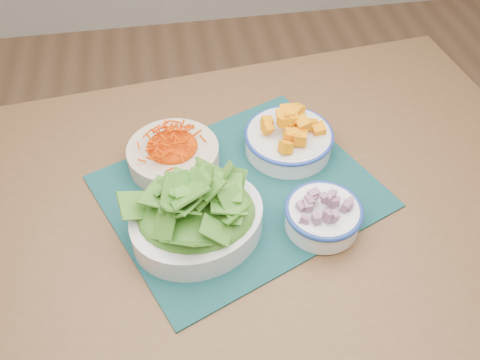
# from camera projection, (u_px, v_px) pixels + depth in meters

# --- Properties ---
(ground) EXTENTS (4.00, 4.00, 0.00)m
(ground) POSITION_uv_depth(u_px,v_px,m) (295.00, 355.00, 1.62)
(ground) COLOR #A97752
(ground) RESTS_ON ground
(table) EXTENTS (1.41, 1.02, 0.75)m
(table) POSITION_uv_depth(u_px,v_px,m) (243.00, 228.00, 1.12)
(table) COLOR brown
(table) RESTS_ON ground
(placemat) EXTENTS (0.62, 0.57, 0.00)m
(placemat) POSITION_uv_depth(u_px,v_px,m) (240.00, 191.00, 1.07)
(placemat) COLOR #092A2B
(placemat) RESTS_ON table
(carrot_bowl) EXTENTS (0.20, 0.20, 0.07)m
(carrot_bowl) POSITION_uv_depth(u_px,v_px,m) (173.00, 151.00, 1.10)
(carrot_bowl) COLOR beige
(carrot_bowl) RESTS_ON placemat
(squash_bowl) EXTENTS (0.24, 0.24, 0.09)m
(squash_bowl) POSITION_uv_depth(u_px,v_px,m) (289.00, 134.00, 1.12)
(squash_bowl) COLOR silver
(squash_bowl) RESTS_ON placemat
(lettuce_bowl) EXTENTS (0.31, 0.29, 0.12)m
(lettuce_bowl) POSITION_uv_depth(u_px,v_px,m) (196.00, 212.00, 0.95)
(lettuce_bowl) COLOR silver
(lettuce_bowl) RESTS_ON placemat
(onion_bowl) EXTENTS (0.15, 0.15, 0.08)m
(onion_bowl) POSITION_uv_depth(u_px,v_px,m) (324.00, 212.00, 0.98)
(onion_bowl) COLOR white
(onion_bowl) RESTS_ON placemat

